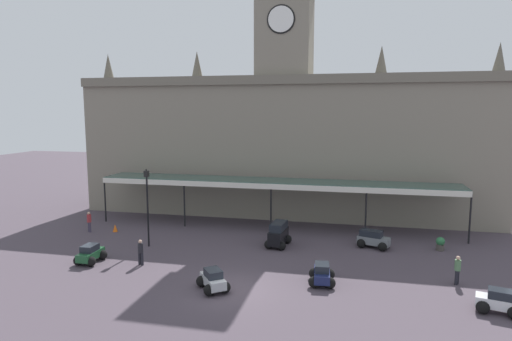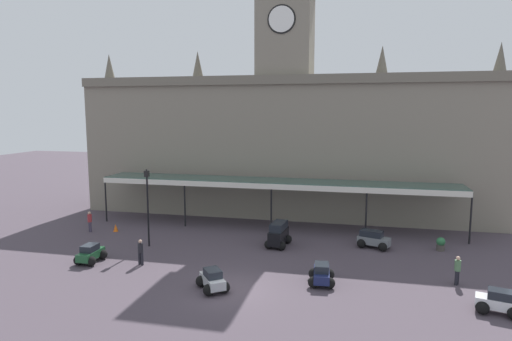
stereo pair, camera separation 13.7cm
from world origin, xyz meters
name	(u,v)px [view 1 (the left image)]	position (x,y,z in m)	size (l,w,h in m)	color
ground_plane	(231,289)	(0.00, 0.00, 0.00)	(140.00, 140.00, 0.00)	#493E48
station_building	(284,139)	(0.00, 18.61, 7.19)	(38.11, 6.29, 21.50)	gray
entrance_canopy	(274,182)	(0.00, 13.25, 3.90)	(30.12, 3.26, 4.04)	#38564C
car_white_sedan	(499,303)	(13.60, 0.10, 0.50)	(2.21, 1.84, 1.19)	silver
car_green_sedan	(90,255)	(-10.11, 2.16, 0.50)	(1.54, 2.06, 1.19)	#1E512D
car_grey_estate	(373,240)	(8.00, 9.40, 0.56)	(2.42, 2.00, 1.27)	slate
car_silver_sedan	(213,281)	(-0.92, -0.31, 0.50)	(2.16, 2.25, 1.19)	#B2B5BA
car_black_van	(278,235)	(1.26, 8.29, 0.81)	(1.76, 2.49, 1.77)	black
car_navy_sedan	(322,275)	(4.88, 1.92, 0.50)	(1.63, 2.11, 1.19)	#19214C
pedestrian_crossing_forecourt	(141,251)	(-6.67, 2.42, 0.91)	(0.38, 0.34, 1.67)	black
pedestrian_beside_cars	(458,269)	(12.41, 3.50, 0.91)	(0.34, 0.36, 1.67)	black
pedestrian_near_entrance	(89,221)	(-14.43, 8.63, 0.91)	(0.34, 0.34, 1.67)	#3F384C
victorian_lamppost	(147,199)	(-7.97, 6.16, 3.49)	(0.30, 0.30, 5.70)	black
traffic_cone	(115,228)	(-12.43, 9.15, 0.31)	(0.40, 0.40, 0.61)	orange
planter_near_kerb	(440,244)	(12.62, 9.81, 0.49)	(0.60, 0.60, 0.96)	#47423D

